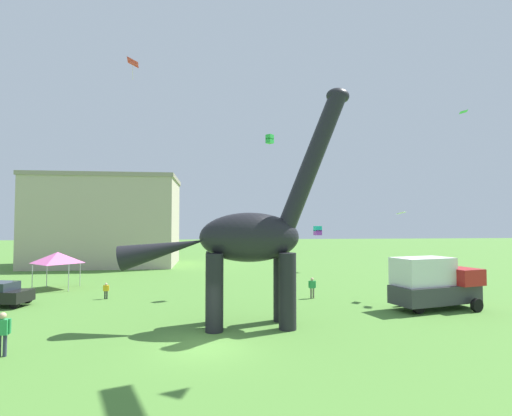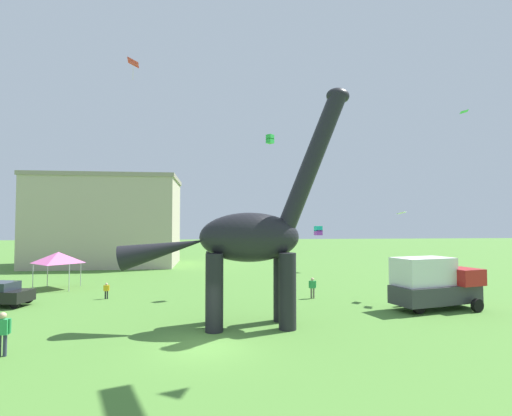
{
  "view_description": "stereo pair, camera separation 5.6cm",
  "coord_description": "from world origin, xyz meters",
  "px_view_note": "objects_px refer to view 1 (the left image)",
  "views": [
    {
      "loc": [
        0.2,
        -17.01,
        5.26
      ],
      "look_at": [
        2.61,
        3.88,
        6.15
      ],
      "focal_mm": 27.29,
      "sensor_mm": 36.0,
      "label": 1
    },
    {
      "loc": [
        0.26,
        -17.02,
        5.26
      ],
      "look_at": [
        2.61,
        3.88,
        6.15
      ],
      "focal_mm": 27.29,
      "sensor_mm": 36.0,
      "label": 2
    }
  ],
  "objects_px": {
    "person_far_spectator": "(106,289)",
    "kite_near_low": "(318,231)",
    "dinosaur_sculpture": "(249,237)",
    "kite_mid_center": "(133,63)",
    "parked_box_truck": "(433,282)",
    "person_strolling_adult": "(312,286)",
    "festival_canopy_tent": "(58,258)",
    "kite_far_right": "(270,139)",
    "person_near_flyer": "(2,330)",
    "kite_high_left": "(401,213)",
    "kite_high_right": "(464,112)"
  },
  "relations": [
    {
      "from": "person_near_flyer",
      "to": "person_strolling_adult",
      "type": "height_order",
      "value": "person_near_flyer"
    },
    {
      "from": "kite_mid_center",
      "to": "kite_high_left",
      "type": "xyz_separation_m",
      "value": [
        19.16,
        -0.02,
        -10.24
      ]
    },
    {
      "from": "person_near_flyer",
      "to": "kite_high_right",
      "type": "relative_size",
      "value": 1.93
    },
    {
      "from": "dinosaur_sculpture",
      "to": "kite_mid_center",
      "type": "distance_m",
      "value": 15.38
    },
    {
      "from": "person_near_flyer",
      "to": "person_strolling_adult",
      "type": "bearing_deg",
      "value": 65.46
    },
    {
      "from": "person_near_flyer",
      "to": "kite_high_left",
      "type": "xyz_separation_m",
      "value": [
        22.04,
        10.18,
        5.04
      ]
    },
    {
      "from": "person_near_flyer",
      "to": "kite_far_right",
      "type": "relative_size",
      "value": 2.53
    },
    {
      "from": "person_far_spectator",
      "to": "kite_near_low",
      "type": "height_order",
      "value": "kite_near_low"
    },
    {
      "from": "person_far_spectator",
      "to": "kite_high_right",
      "type": "bearing_deg",
      "value": -39.18
    },
    {
      "from": "person_near_flyer",
      "to": "festival_canopy_tent",
      "type": "bearing_deg",
      "value": 135.33
    },
    {
      "from": "parked_box_truck",
      "to": "person_strolling_adult",
      "type": "relative_size",
      "value": 4.07
    },
    {
      "from": "dinosaur_sculpture",
      "to": "kite_far_right",
      "type": "distance_m",
      "value": 12.81
    },
    {
      "from": "person_far_spectator",
      "to": "kite_mid_center",
      "type": "distance_m",
      "value": 15.87
    },
    {
      "from": "kite_far_right",
      "to": "kite_mid_center",
      "type": "bearing_deg",
      "value": -161.33
    },
    {
      "from": "kite_near_low",
      "to": "dinosaur_sculpture",
      "type": "bearing_deg",
      "value": -113.96
    },
    {
      "from": "parked_box_truck",
      "to": "kite_near_low",
      "type": "height_order",
      "value": "kite_near_low"
    },
    {
      "from": "person_far_spectator",
      "to": "kite_far_right",
      "type": "distance_m",
      "value": 16.58
    },
    {
      "from": "festival_canopy_tent",
      "to": "kite_high_right",
      "type": "xyz_separation_m",
      "value": [
        31.72,
        -6.02,
        11.37
      ]
    },
    {
      "from": "parked_box_truck",
      "to": "kite_far_right",
      "type": "relative_size",
      "value": 8.62
    },
    {
      "from": "person_far_spectator",
      "to": "person_strolling_adult",
      "type": "xyz_separation_m",
      "value": [
        14.53,
        -1.44,
        0.2
      ]
    },
    {
      "from": "kite_mid_center",
      "to": "kite_far_right",
      "type": "distance_m",
      "value": 11.38
    },
    {
      "from": "person_far_spectator",
      "to": "kite_high_left",
      "type": "xyz_separation_m",
      "value": [
        21.13,
        -1.75,
        5.41
      ]
    },
    {
      "from": "dinosaur_sculpture",
      "to": "parked_box_truck",
      "type": "distance_m",
      "value": 12.47
    },
    {
      "from": "parked_box_truck",
      "to": "festival_canopy_tent",
      "type": "relative_size",
      "value": 1.89
    },
    {
      "from": "kite_high_right",
      "to": "kite_high_left",
      "type": "distance_m",
      "value": 9.57
    },
    {
      "from": "festival_canopy_tent",
      "to": "kite_mid_center",
      "type": "xyz_separation_m",
      "value": [
        7.08,
        -6.59,
        13.79
      ]
    },
    {
      "from": "person_far_spectator",
      "to": "person_near_flyer",
      "type": "xyz_separation_m",
      "value": [
        -0.9,
        -11.93,
        0.37
      ]
    },
    {
      "from": "person_far_spectator",
      "to": "parked_box_truck",
      "type": "bearing_deg",
      "value": -51.92
    },
    {
      "from": "parked_box_truck",
      "to": "kite_far_right",
      "type": "distance_m",
      "value": 15.71
    },
    {
      "from": "person_near_flyer",
      "to": "kite_high_left",
      "type": "bearing_deg",
      "value": 56.08
    },
    {
      "from": "kite_high_right",
      "to": "kite_high_left",
      "type": "height_order",
      "value": "kite_high_right"
    },
    {
      "from": "dinosaur_sculpture",
      "to": "kite_near_low",
      "type": "bearing_deg",
      "value": 65.62
    },
    {
      "from": "person_near_flyer",
      "to": "kite_far_right",
      "type": "xyz_separation_m",
      "value": [
        12.86,
        13.57,
        10.99
      ]
    },
    {
      "from": "dinosaur_sculpture",
      "to": "kite_far_right",
      "type": "xyz_separation_m",
      "value": [
        2.65,
        10.08,
        7.46
      ]
    },
    {
      "from": "festival_canopy_tent",
      "to": "kite_high_left",
      "type": "bearing_deg",
      "value": -14.14
    },
    {
      "from": "person_strolling_adult",
      "to": "festival_canopy_tent",
      "type": "relative_size",
      "value": 0.46
    },
    {
      "from": "dinosaur_sculpture",
      "to": "kite_high_left",
      "type": "bearing_deg",
      "value": 29.06
    },
    {
      "from": "kite_high_right",
      "to": "kite_far_right",
      "type": "bearing_deg",
      "value": 169.18
    },
    {
      "from": "person_far_spectator",
      "to": "kite_far_right",
      "type": "xyz_separation_m",
      "value": [
        11.96,
        1.64,
        11.37
      ]
    },
    {
      "from": "person_near_flyer",
      "to": "person_strolling_adult",
      "type": "xyz_separation_m",
      "value": [
        15.44,
        10.48,
        -0.17
      ]
    },
    {
      "from": "parked_box_truck",
      "to": "kite_far_right",
      "type": "bearing_deg",
      "value": 126.71
    },
    {
      "from": "kite_high_right",
      "to": "person_near_flyer",
      "type": "bearing_deg",
      "value": -158.64
    },
    {
      "from": "parked_box_truck",
      "to": "person_far_spectator",
      "type": "relative_size",
      "value": 5.28
    },
    {
      "from": "dinosaur_sculpture",
      "to": "kite_high_right",
      "type": "height_order",
      "value": "kite_high_right"
    },
    {
      "from": "person_far_spectator",
      "to": "kite_high_right",
      "type": "relative_size",
      "value": 1.25
    },
    {
      "from": "festival_canopy_tent",
      "to": "kite_near_low",
      "type": "xyz_separation_m",
      "value": [
        24.37,
        9.13,
        2.01
      ]
    },
    {
      "from": "person_strolling_adult",
      "to": "kite_near_low",
      "type": "xyz_separation_m",
      "value": [
        4.74,
        15.43,
        3.67
      ]
    },
    {
      "from": "person_far_spectator",
      "to": "person_strolling_adult",
      "type": "distance_m",
      "value": 14.61
    },
    {
      "from": "kite_far_right",
      "to": "kite_near_low",
      "type": "bearing_deg",
      "value": 59.36
    },
    {
      "from": "parked_box_truck",
      "to": "kite_high_right",
      "type": "bearing_deg",
      "value": 25.48
    }
  ]
}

